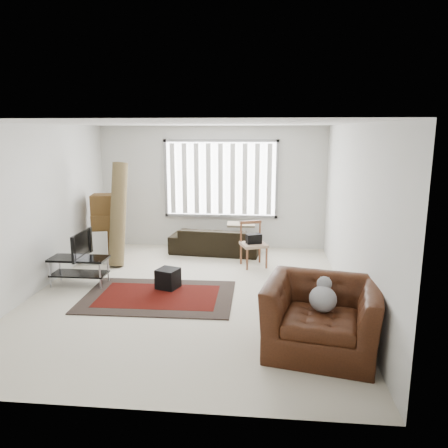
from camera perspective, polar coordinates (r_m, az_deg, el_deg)
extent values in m
plane|color=beige|center=(7.18, -4.54, -9.12)|extent=(6.00, 6.00, 0.00)
cube|color=white|center=(6.70, -4.94, 12.95)|extent=(5.00, 6.00, 0.02)
cube|color=silver|center=(9.74, -1.58, 4.78)|extent=(5.00, 0.02, 2.70)
cube|color=silver|center=(3.99, -12.47, -6.47)|extent=(5.00, 0.02, 2.70)
cube|color=silver|center=(7.66, -23.46, 1.74)|extent=(0.02, 6.00, 2.70)
cube|color=silver|center=(6.83, 16.40, 1.09)|extent=(0.02, 6.00, 2.70)
cube|color=white|center=(9.68, -0.42, 5.92)|extent=(2.40, 0.01, 1.60)
cube|color=gray|center=(9.66, -0.43, 5.91)|extent=(2.52, 0.06, 1.72)
cube|color=white|center=(9.62, -0.46, 5.88)|extent=(2.40, 0.02, 1.55)
cube|color=black|center=(7.12, -8.54, -9.34)|extent=(2.39, 1.61, 0.02)
cube|color=#440A06|center=(7.11, -8.55, -9.26)|extent=(1.89, 1.11, 0.00)
cube|color=black|center=(7.84, -18.46, -4.30)|extent=(0.97, 0.44, 0.04)
cube|color=black|center=(7.92, -18.33, -6.19)|extent=(0.93, 0.41, 0.03)
cylinder|color=#B2B2B7|center=(7.93, -21.79, -6.05)|extent=(0.03, 0.03, 0.48)
cylinder|color=#B2B2B7|center=(7.58, -15.88, -6.47)|extent=(0.03, 0.03, 0.48)
cylinder|color=#B2B2B7|center=(8.24, -20.63, -5.28)|extent=(0.03, 0.03, 0.48)
cylinder|color=#B2B2B7|center=(7.90, -14.91, -5.64)|extent=(0.03, 0.03, 0.48)
imported|color=black|center=(7.78, -18.59, -2.57)|extent=(0.10, 0.78, 0.45)
cube|color=black|center=(7.39, -7.32, -7.06)|extent=(0.42, 0.42, 0.33)
cube|color=brown|center=(9.38, -15.11, -2.83)|extent=(0.61, 0.57, 0.49)
cube|color=brown|center=(9.23, -15.22, -0.08)|extent=(0.55, 0.51, 0.44)
cube|color=brown|center=(9.22, -15.49, 2.53)|extent=(0.51, 0.51, 0.39)
cube|color=silver|center=(9.00, -16.56, -3.03)|extent=(0.53, 0.28, 0.65)
cylinder|color=brown|center=(8.72, -13.66, 1.26)|extent=(0.38, 0.73, 2.01)
imported|color=black|center=(9.37, -1.17, -1.65)|extent=(1.97, 1.01, 0.73)
cube|color=#8F745E|center=(8.47, 3.90, -2.71)|extent=(0.60, 0.60, 0.05)
cylinder|color=brown|center=(8.29, 3.03, -4.58)|extent=(0.04, 0.04, 0.43)
cylinder|color=brown|center=(8.41, 5.58, -4.37)|extent=(0.04, 0.04, 0.43)
cylinder|color=brown|center=(8.65, 2.24, -3.86)|extent=(0.04, 0.04, 0.43)
cylinder|color=brown|center=(8.77, 4.68, -3.67)|extent=(0.04, 0.04, 0.43)
cube|color=brown|center=(8.57, 3.50, 0.23)|extent=(0.43, 0.19, 0.06)
cube|color=brown|center=(8.55, 2.24, -1.06)|extent=(0.05, 0.05, 0.43)
cube|color=brown|center=(8.67, 4.71, -0.91)|extent=(0.05, 0.05, 0.43)
cube|color=black|center=(8.44, 3.92, -1.94)|extent=(0.33, 0.26, 0.19)
imported|color=#3C1A0C|center=(5.40, 12.66, -11.19)|extent=(1.52, 1.39, 0.98)
ellipsoid|color=#59595B|center=(5.35, 12.73, -9.76)|extent=(0.33, 0.40, 0.24)
sphere|color=#59595B|center=(5.47, 12.97, -7.62)|extent=(0.18, 0.18, 0.18)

